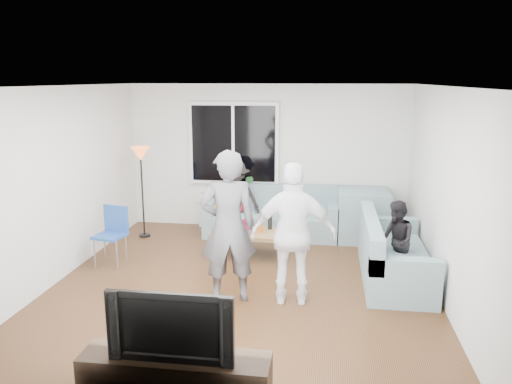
# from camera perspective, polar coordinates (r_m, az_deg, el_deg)

# --- Properties ---
(floor) EXTENTS (5.00, 5.50, 0.04)m
(floor) POSITION_cam_1_polar(r_m,az_deg,el_deg) (6.81, -1.57, -10.74)
(floor) COLOR #56351C
(floor) RESTS_ON ground
(ceiling) EXTENTS (5.00, 5.50, 0.04)m
(ceiling) POSITION_cam_1_polar(r_m,az_deg,el_deg) (6.25, -1.72, 12.06)
(ceiling) COLOR white
(ceiling) RESTS_ON ground
(wall_back) EXTENTS (5.00, 0.04, 2.60)m
(wall_back) POSITION_cam_1_polar(r_m,az_deg,el_deg) (9.10, 1.29, 3.93)
(wall_back) COLOR silver
(wall_back) RESTS_ON ground
(wall_front) EXTENTS (5.00, 0.04, 2.60)m
(wall_front) POSITION_cam_1_polar(r_m,az_deg,el_deg) (3.81, -8.72, -8.87)
(wall_front) COLOR silver
(wall_front) RESTS_ON ground
(wall_left) EXTENTS (0.04, 5.50, 2.60)m
(wall_left) POSITION_cam_1_polar(r_m,az_deg,el_deg) (7.26, -21.66, 0.76)
(wall_left) COLOR silver
(wall_left) RESTS_ON ground
(wall_right) EXTENTS (0.04, 5.50, 2.60)m
(wall_right) POSITION_cam_1_polar(r_m,az_deg,el_deg) (6.48, 20.90, -0.53)
(wall_right) COLOR silver
(wall_right) RESTS_ON ground
(window_frame) EXTENTS (1.62, 0.06, 1.47)m
(window_frame) POSITION_cam_1_polar(r_m,az_deg,el_deg) (9.07, -2.54, 5.49)
(window_frame) COLOR white
(window_frame) RESTS_ON wall_back
(window_glass) EXTENTS (1.50, 0.02, 1.35)m
(window_glass) POSITION_cam_1_polar(r_m,az_deg,el_deg) (9.03, -2.59, 5.46)
(window_glass) COLOR black
(window_glass) RESTS_ON window_frame
(window_mullion) EXTENTS (0.05, 0.03, 1.35)m
(window_mullion) POSITION_cam_1_polar(r_m,az_deg,el_deg) (9.02, -2.60, 5.45)
(window_mullion) COLOR white
(window_mullion) RESTS_ON window_frame
(radiator) EXTENTS (1.30, 0.12, 0.62)m
(radiator) POSITION_cam_1_polar(r_m,az_deg,el_deg) (9.27, -2.51, -2.16)
(radiator) COLOR silver
(radiator) RESTS_ON floor
(potted_plant) EXTENTS (0.20, 0.17, 0.36)m
(potted_plant) POSITION_cam_1_polar(r_m,az_deg,el_deg) (9.09, -0.93, 0.73)
(potted_plant) COLOR #29682F
(potted_plant) RESTS_ON radiator
(vase) EXTENTS (0.17, 0.17, 0.15)m
(vase) POSITION_cam_1_polar(r_m,az_deg,el_deg) (9.24, -5.08, 0.22)
(vase) COLOR silver
(vase) RESTS_ON radiator
(sofa_back_section) EXTENTS (2.30, 0.85, 0.85)m
(sofa_back_section) POSITION_cam_1_polar(r_m,az_deg,el_deg) (8.78, 1.77, -2.24)
(sofa_back_section) COLOR gray
(sofa_back_section) RESTS_ON floor
(sofa_right_section) EXTENTS (2.00, 0.85, 0.85)m
(sofa_right_section) POSITION_cam_1_polar(r_m,az_deg,el_deg) (7.15, 15.46, -6.25)
(sofa_right_section) COLOR gray
(sofa_right_section) RESTS_ON floor
(sofa_corner) EXTENTS (0.85, 0.85, 0.85)m
(sofa_corner) POSITION_cam_1_polar(r_m,az_deg,el_deg) (8.75, 11.97, -2.56)
(sofa_corner) COLOR gray
(sofa_corner) RESTS_ON floor
(cushion_yellow) EXTENTS (0.40, 0.34, 0.14)m
(cushion_yellow) POSITION_cam_1_polar(r_m,az_deg,el_deg) (8.90, -4.65, -1.50)
(cushion_yellow) COLOR gold
(cushion_yellow) RESTS_ON sofa_back_section
(cushion_red) EXTENTS (0.41, 0.37, 0.13)m
(cushion_red) POSITION_cam_1_polar(r_m,az_deg,el_deg) (8.90, -2.33, -1.46)
(cushion_red) COLOR maroon
(cushion_red) RESTS_ON sofa_back_section
(coffee_table) EXTENTS (1.16, 0.72, 0.40)m
(coffee_table) POSITION_cam_1_polar(r_m,az_deg,el_deg) (7.83, -0.90, -5.83)
(coffee_table) COLOR #916946
(coffee_table) RESTS_ON floor
(pitcher) EXTENTS (0.17, 0.17, 0.17)m
(pitcher) POSITION_cam_1_polar(r_m,az_deg,el_deg) (7.75, -1.10, -3.82)
(pitcher) COLOR maroon
(pitcher) RESTS_ON coffee_table
(side_chair) EXTENTS (0.47, 0.47, 0.86)m
(side_chair) POSITION_cam_1_polar(r_m,az_deg,el_deg) (7.70, -16.20, -4.87)
(side_chair) COLOR #224995
(side_chair) RESTS_ON floor
(floor_lamp) EXTENTS (0.32, 0.32, 1.56)m
(floor_lamp) POSITION_cam_1_polar(r_m,az_deg,el_deg) (8.84, -12.72, -0.07)
(floor_lamp) COLOR orange
(floor_lamp) RESTS_ON floor
(player_left) EXTENTS (0.79, 0.63, 1.88)m
(player_left) POSITION_cam_1_polar(r_m,az_deg,el_deg) (6.10, -3.19, -3.97)
(player_left) COLOR #4D4D52
(player_left) RESTS_ON floor
(player_right) EXTENTS (1.04, 0.48, 1.74)m
(player_right) POSITION_cam_1_polar(r_m,az_deg,el_deg) (6.06, 4.30, -4.80)
(player_right) COLOR white
(player_right) RESTS_ON floor
(spectator_right) EXTENTS (0.52, 0.61, 1.10)m
(spectator_right) POSITION_cam_1_polar(r_m,az_deg,el_deg) (7.08, 15.55, -5.36)
(spectator_right) COLOR black
(spectator_right) RESTS_ON floor
(spectator_back) EXTENTS (0.89, 0.59, 1.29)m
(spectator_back) POSITION_cam_1_polar(r_m,az_deg,el_deg) (8.84, -2.19, -0.67)
(spectator_back) COLOR black
(spectator_back) RESTS_ON floor
(tv_console) EXTENTS (1.60, 0.40, 0.44)m
(tv_console) POSITION_cam_1_polar(r_m,az_deg,el_deg) (4.58, -9.04, -20.16)
(tv_console) COLOR #2E2317
(tv_console) RESTS_ON floor
(television) EXTENTS (1.05, 0.14, 0.60)m
(television) POSITION_cam_1_polar(r_m,az_deg,el_deg) (4.32, -9.29, -14.33)
(television) COLOR black
(television) RESTS_ON tv_console
(bottle_c) EXTENTS (0.07, 0.07, 0.17)m
(bottle_c) POSITION_cam_1_polar(r_m,az_deg,el_deg) (7.86, -0.74, -3.55)
(bottle_c) COLOR black
(bottle_c) RESTS_ON coffee_table
(bottle_d) EXTENTS (0.07, 0.07, 0.24)m
(bottle_d) POSITION_cam_1_polar(r_m,az_deg,el_deg) (7.66, 0.48, -3.77)
(bottle_d) COLOR #CD5F12
(bottle_d) RESTS_ON coffee_table
(bottle_a) EXTENTS (0.07, 0.07, 0.24)m
(bottle_a) POSITION_cam_1_polar(r_m,az_deg,el_deg) (7.90, -3.25, -3.26)
(bottle_a) COLOR orange
(bottle_a) RESTS_ON coffee_table
(bottle_b) EXTENTS (0.08, 0.08, 0.27)m
(bottle_b) POSITION_cam_1_polar(r_m,az_deg,el_deg) (7.65, -1.93, -3.66)
(bottle_b) COLOR #238C19
(bottle_b) RESTS_ON coffee_table
(bottle_e) EXTENTS (0.07, 0.07, 0.22)m
(bottle_e) POSITION_cam_1_polar(r_m,az_deg,el_deg) (7.84, 1.59, -3.44)
(bottle_e) COLOR black
(bottle_e) RESTS_ON coffee_table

